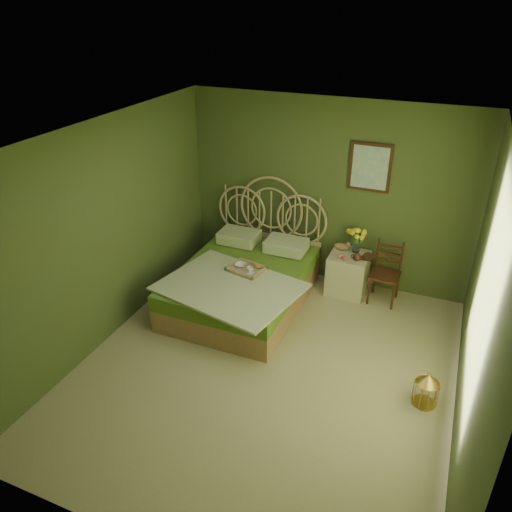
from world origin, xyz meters
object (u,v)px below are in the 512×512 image
at_px(nightstand, 349,268).
at_px(chair, 386,268).
at_px(birdcage, 426,390).
at_px(bed, 244,281).

xyz_separation_m(nightstand, chair, (0.50, -0.00, 0.11)).
height_order(chair, birdcage, chair).
xyz_separation_m(nightstand, birdcage, (1.25, -1.85, -0.18)).
relative_size(nightstand, birdcage, 2.71).
distance_m(bed, birdcage, 2.71).
bearing_deg(nightstand, birdcage, -55.91).
bearing_deg(bed, birdcage, -22.74).
height_order(bed, birdcage, bed).
relative_size(chair, birdcage, 2.30).
height_order(bed, chair, bed).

